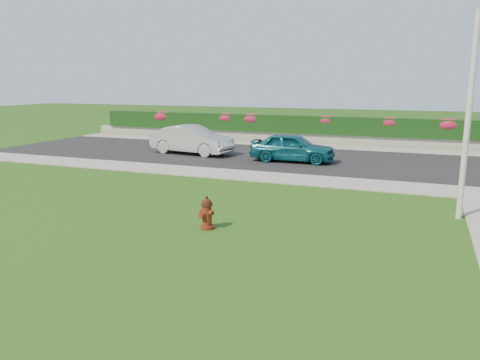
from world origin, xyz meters
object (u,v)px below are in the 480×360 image
at_px(fire_hydrant, 207,213).
at_px(sedan_silver, 192,140).
at_px(sedan_teal, 292,147).
at_px(utility_pole, 468,119).

bearing_deg(fire_hydrant, sedan_silver, 141.77).
distance_m(fire_hydrant, sedan_teal, 11.00).
bearing_deg(utility_pole, sedan_teal, 132.60).
height_order(sedan_teal, sedan_silver, sedan_silver).
bearing_deg(fire_hydrant, utility_pole, 51.87).
bearing_deg(sedan_teal, fire_hydrant, -178.16).
bearing_deg(sedan_silver, fire_hydrant, -142.97).
xyz_separation_m(sedan_teal, sedan_silver, (-5.63, 0.44, 0.06)).
xyz_separation_m(fire_hydrant, utility_pole, (6.24, 3.46, 2.40)).
height_order(sedan_teal, utility_pole, utility_pole).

